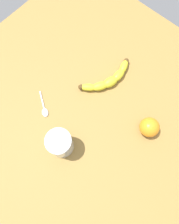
% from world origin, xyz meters
% --- Properties ---
extents(wooden_tabletop, '(1.20, 1.20, 0.03)m').
position_xyz_m(wooden_tabletop, '(0.00, 0.00, 0.01)').
color(wooden_tabletop, olive).
rests_on(wooden_tabletop, ground).
extents(banana, '(0.11, 0.24, 0.04)m').
position_xyz_m(banana, '(-0.04, 0.18, 0.05)').
color(banana, yellow).
rests_on(banana, wooden_tabletop).
extents(smoothie_glass, '(0.09, 0.09, 0.11)m').
position_xyz_m(smoothie_glass, '(-0.00, -0.14, 0.08)').
color(smoothie_glass, silver).
rests_on(smoothie_glass, wooden_tabletop).
extents(orange_fruit, '(0.07, 0.07, 0.07)m').
position_xyz_m(orange_fruit, '(0.20, 0.12, 0.07)').
color(orange_fruit, orange).
rests_on(orange_fruit, wooden_tabletop).
extents(teaspoon, '(0.10, 0.07, 0.01)m').
position_xyz_m(teaspoon, '(-0.15, -0.08, 0.03)').
color(teaspoon, silver).
rests_on(teaspoon, wooden_tabletop).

